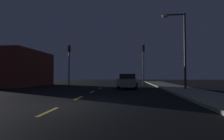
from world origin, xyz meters
The scene contains 11 objects.
ground_plane centered at (0.00, 7.00, 0.00)m, with size 80.00×80.00×0.00m, color black.
sidewalk_curb_right centered at (7.50, 7.00, 0.07)m, with size 3.00×40.00×0.15m, color gray.
lane_stripe_nearest centered at (0.00, -1.20, 0.00)m, with size 0.16×1.60×0.01m, color #EACC4C.
lane_stripe_second centered at (0.00, 2.60, 0.00)m, with size 0.16×1.60×0.01m, color #EACC4C.
lane_stripe_third centered at (0.00, 6.40, 0.00)m, with size 0.16×1.60×0.01m, color #EACC4C.
lane_stripe_fourth centered at (0.00, 10.20, 0.00)m, with size 0.16×1.60×0.01m, color #EACC4C.
traffic_signal_left centered at (-5.13, 15.34, 3.74)m, with size 0.32×0.38×5.38m.
traffic_signal_right centered at (4.81, 15.34, 3.68)m, with size 0.32×0.38×5.28m.
car_stopped_ahead centered at (2.86, 10.37, 0.76)m, with size 2.11×4.68×1.47m.
street_lamp_right centered at (7.47, 8.26, 4.12)m, with size 2.04×0.36×6.77m.
storefront_left centered at (-10.33, 12.85, 2.16)m, with size 4.67×8.20×4.31m, color maroon.
Camera 1 is at (2.91, -7.24, 1.33)m, focal length 27.66 mm.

